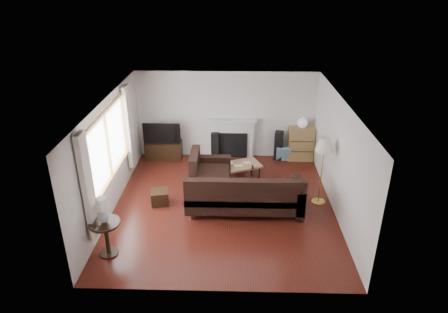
{
  "coord_description": "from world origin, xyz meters",
  "views": [
    {
      "loc": [
        0.23,
        -7.91,
        4.94
      ],
      "look_at": [
        0.0,
        0.3,
        1.1
      ],
      "focal_mm": 32.0,
      "sensor_mm": 36.0,
      "label": 1
    }
  ],
  "objects_px": {
    "sectional_sofa": "(244,192)",
    "coffee_table": "(238,172)",
    "bookshelf": "(301,144)",
    "side_table": "(107,238)",
    "tv_stand": "(164,150)",
    "floor_lamp": "(322,171)"
  },
  "relations": [
    {
      "from": "coffee_table",
      "to": "sectional_sofa",
      "type": "bearing_deg",
      "value": -108.19
    },
    {
      "from": "sectional_sofa",
      "to": "coffee_table",
      "type": "height_order",
      "value": "sectional_sofa"
    },
    {
      "from": "bookshelf",
      "to": "coffee_table",
      "type": "bearing_deg",
      "value": -143.91
    },
    {
      "from": "bookshelf",
      "to": "sectional_sofa",
      "type": "bearing_deg",
      "value": -121.2
    },
    {
      "from": "side_table",
      "to": "bookshelf",
      "type": "bearing_deg",
      "value": 45.61
    },
    {
      "from": "bookshelf",
      "to": "side_table",
      "type": "xyz_separation_m",
      "value": [
        -4.27,
        -4.36,
        -0.13
      ]
    },
    {
      "from": "coffee_table",
      "to": "floor_lamp",
      "type": "distance_m",
      "value": 2.24
    },
    {
      "from": "bookshelf",
      "to": "tv_stand",
      "type": "bearing_deg",
      "value": -179.4
    },
    {
      "from": "tv_stand",
      "to": "side_table",
      "type": "height_order",
      "value": "side_table"
    },
    {
      "from": "floor_lamp",
      "to": "side_table",
      "type": "bearing_deg",
      "value": -155.33
    },
    {
      "from": "sectional_sofa",
      "to": "side_table",
      "type": "height_order",
      "value": "sectional_sofa"
    },
    {
      "from": "bookshelf",
      "to": "sectional_sofa",
      "type": "xyz_separation_m",
      "value": [
        -1.65,
        -2.72,
        -0.03
      ]
    },
    {
      "from": "coffee_table",
      "to": "floor_lamp",
      "type": "bearing_deg",
      "value": -52.6
    },
    {
      "from": "bookshelf",
      "to": "coffee_table",
      "type": "height_order",
      "value": "bookshelf"
    },
    {
      "from": "floor_lamp",
      "to": "tv_stand",
      "type": "bearing_deg",
      "value": 150.1
    },
    {
      "from": "tv_stand",
      "to": "floor_lamp",
      "type": "bearing_deg",
      "value": -29.9
    },
    {
      "from": "tv_stand",
      "to": "bookshelf",
      "type": "bearing_deg",
      "value": 0.6
    },
    {
      "from": "floor_lamp",
      "to": "bookshelf",
      "type": "bearing_deg",
      "value": 92.55
    },
    {
      "from": "tv_stand",
      "to": "bookshelf",
      "type": "xyz_separation_m",
      "value": [
        3.91,
        0.04,
        0.23
      ]
    },
    {
      "from": "tv_stand",
      "to": "coffee_table",
      "type": "xyz_separation_m",
      "value": [
        2.14,
        -1.25,
        -0.04
      ]
    },
    {
      "from": "bookshelf",
      "to": "side_table",
      "type": "bearing_deg",
      "value": -134.39
    },
    {
      "from": "sectional_sofa",
      "to": "tv_stand",
      "type": "bearing_deg",
      "value": 130.18
    }
  ]
}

